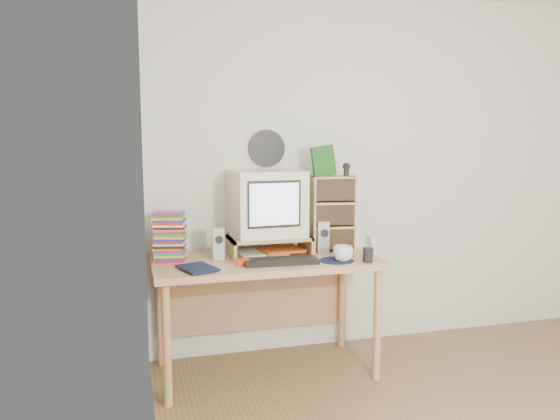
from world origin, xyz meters
TOP-DOWN VIEW (x-y plane):
  - back_wall at (0.00, 1.75)m, footprint 3.50×0.00m
  - left_wall at (-1.75, 0.00)m, footprint 0.00×3.50m
  - curtain at (-1.71, 0.48)m, footprint 0.00×2.20m
  - wall_disc at (-0.93, 1.73)m, footprint 0.25×0.02m
  - desk at (-1.03, 1.44)m, footprint 1.40×0.70m
  - monitor_riser at (-0.98, 1.48)m, footprint 0.52×0.30m
  - crt_monitor at (-0.98, 1.53)m, footprint 0.47×0.47m
  - speaker_left at (-1.32, 1.45)m, footprint 0.08×0.08m
  - speaker_right at (-0.62, 1.46)m, footprint 0.09×0.09m
  - keyboard at (-0.98, 1.21)m, footprint 0.46×0.18m
  - dvd_stack at (-1.61, 1.47)m, footprint 0.21×0.17m
  - cd_rack at (-0.53, 1.50)m, footprint 0.32×0.20m
  - mug at (-0.59, 1.17)m, footprint 0.15×0.15m
  - diary at (-1.56, 1.16)m, footprint 0.25×0.22m
  - mousepad at (-0.63, 1.19)m, footprint 0.24×0.24m
  - pen_cup at (-0.46, 1.11)m, footprint 0.07×0.07m
  - papers at (-0.99, 1.46)m, footprint 0.33×0.26m
  - red_box at (-1.21, 1.23)m, footprint 0.08×0.06m
  - game_box at (-0.60, 1.50)m, footprint 0.16×0.05m
  - webcam at (-0.44, 1.50)m, footprint 0.05×0.05m

SIDE VIEW (x-z plane):
  - desk at x=-1.03m, z-range 0.24..0.99m
  - mousepad at x=-0.63m, z-range 0.75..0.75m
  - keyboard at x=-0.98m, z-range 0.75..0.78m
  - red_box at x=-1.21m, z-range 0.75..0.79m
  - papers at x=-0.99m, z-range 0.75..0.79m
  - diary at x=-1.56m, z-range 0.75..0.79m
  - mug at x=-0.59m, z-range 0.75..0.85m
  - pen_cup at x=-0.46m, z-range 0.75..0.88m
  - monitor_riser at x=-0.98m, z-range 0.78..0.90m
  - speaker_left at x=-1.32m, z-range 0.75..0.95m
  - speaker_right at x=-0.62m, z-range 0.75..0.96m
  - dvd_stack at x=-1.61m, z-range 0.75..1.01m
  - cd_rack at x=-0.53m, z-range 0.75..1.25m
  - crt_monitor at x=-0.98m, z-range 0.87..1.29m
  - curtain at x=-1.71m, z-range 0.05..2.25m
  - back_wall at x=0.00m, z-range -0.50..3.00m
  - left_wall at x=-1.75m, z-range -0.50..3.00m
  - webcam at x=-0.44m, z-range 1.25..1.34m
  - game_box at x=-0.60m, z-range 1.25..1.45m
  - wall_disc at x=-0.93m, z-range 1.30..1.55m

